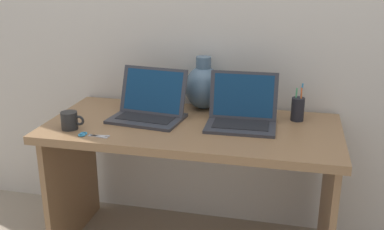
# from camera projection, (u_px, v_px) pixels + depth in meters

# --- Properties ---
(back_wall) EXTENTS (4.40, 0.04, 2.40)m
(back_wall) POSITION_uv_depth(u_px,v_px,m) (208.00, 16.00, 2.40)
(back_wall) COLOR beige
(back_wall) RESTS_ON ground
(desk) EXTENTS (1.44, 0.66, 0.72)m
(desk) POSITION_uv_depth(u_px,v_px,m) (192.00, 153.00, 2.26)
(desk) COLOR olive
(desk) RESTS_ON ground
(laptop_left) EXTENTS (0.38, 0.30, 0.25)m
(laptop_left) POSITION_uv_depth(u_px,v_px,m) (150.00, 106.00, 2.29)
(laptop_left) COLOR #333338
(laptop_left) RESTS_ON desk
(laptop_right) EXTENTS (0.34, 0.26, 0.25)m
(laptop_right) POSITION_uv_depth(u_px,v_px,m) (242.00, 111.00, 2.20)
(laptop_right) COLOR #333338
(laptop_right) RESTS_ON desk
(green_vase) EXTENTS (0.20, 0.20, 0.29)m
(green_vase) POSITION_uv_depth(u_px,v_px,m) (203.00, 86.00, 2.42)
(green_vase) COLOR slate
(green_vase) RESTS_ON desk
(coffee_mug) EXTENTS (0.12, 0.08, 0.09)m
(coffee_mug) POSITION_uv_depth(u_px,v_px,m) (70.00, 121.00, 2.14)
(coffee_mug) COLOR black
(coffee_mug) RESTS_ON desk
(pen_cup) EXTENTS (0.07, 0.07, 0.19)m
(pen_cup) POSITION_uv_depth(u_px,v_px,m) (298.00, 109.00, 2.25)
(pen_cup) COLOR black
(pen_cup) RESTS_ON desk
(scissors) EXTENTS (0.15, 0.05, 0.01)m
(scissors) POSITION_uv_depth(u_px,v_px,m) (88.00, 135.00, 2.07)
(scissors) COLOR #B7B7BC
(scissors) RESTS_ON desk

